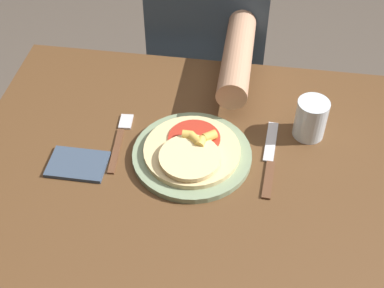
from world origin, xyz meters
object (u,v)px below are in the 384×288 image
object	(u,v)px
fork	(120,138)
drinking_glass	(311,119)
dining_table	(210,202)
pizza	(192,151)
plate	(192,155)
person_diner	(209,45)
knife	(270,160)

from	to	relation	value
fork	drinking_glass	bearing A→B (deg)	10.52
dining_table	pizza	distance (m)	0.17
plate	person_diner	distance (m)	0.53
knife	person_diner	distance (m)	0.55
fork	drinking_glass	distance (m)	0.42
knife	person_diner	bearing A→B (deg)	110.37
plate	fork	size ratio (longest dim) A/B	1.43
dining_table	person_diner	size ratio (longest dim) A/B	0.91
dining_table	knife	distance (m)	0.18
person_diner	drinking_glass	bearing A→B (deg)	-57.21
fork	drinking_glass	world-z (taller)	drinking_glass
pizza	drinking_glass	bearing A→B (deg)	24.84
pizza	fork	size ratio (longest dim) A/B	1.15
dining_table	drinking_glass	distance (m)	0.29
dining_table	knife	xyz separation A→B (m)	(0.12, 0.02, 0.14)
plate	fork	bearing A→B (deg)	168.81
pizza	fork	world-z (taller)	pizza
fork	knife	size ratio (longest dim) A/B	0.80
pizza	dining_table	bearing A→B (deg)	-3.91
pizza	fork	distance (m)	0.17
drinking_glass	dining_table	bearing A→B (deg)	-149.99
fork	dining_table	bearing A→B (deg)	-10.84
pizza	knife	bearing A→B (deg)	6.70
dining_table	pizza	bearing A→B (deg)	176.09
fork	knife	distance (m)	0.33
dining_table	fork	distance (m)	0.25
drinking_glass	person_diner	world-z (taller)	person_diner
fork	knife	world-z (taller)	same
drinking_glass	pizza	bearing A→B (deg)	-155.16
dining_table	fork	bearing A→B (deg)	169.16
knife	pizza	bearing A→B (deg)	-173.30
plate	knife	xyz separation A→B (m)	(0.16, 0.01, -0.00)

